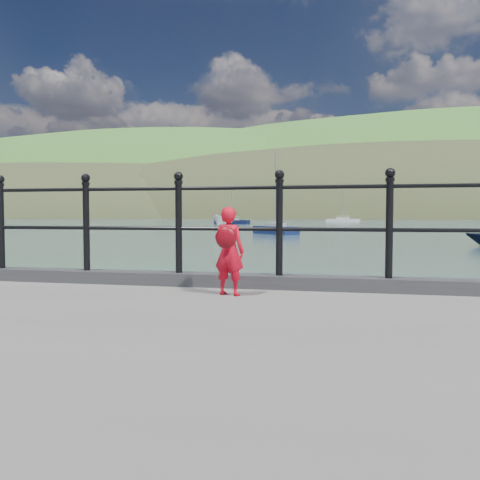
% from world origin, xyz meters
% --- Properties ---
extents(ground, '(600.00, 600.00, 0.00)m').
position_xyz_m(ground, '(0.00, 0.00, 0.00)').
color(ground, '#2D4251').
rests_on(ground, ground).
extents(kerb, '(60.00, 0.30, 0.15)m').
position_xyz_m(kerb, '(0.00, -0.15, 1.07)').
color(kerb, '#28282B').
rests_on(kerb, quay).
extents(railing, '(18.11, 0.11, 1.20)m').
position_xyz_m(railing, '(0.00, -0.15, 1.82)').
color(railing, black).
rests_on(railing, kerb).
extents(far_shore, '(830.00, 200.00, 156.00)m').
position_xyz_m(far_shore, '(38.34, 239.41, -22.57)').
color(far_shore, '#333A21').
rests_on(far_shore, ground).
extents(child, '(0.38, 0.33, 0.92)m').
position_xyz_m(child, '(0.15, -0.75, 1.47)').
color(child, red).
rests_on(child, quay).
extents(launch_white, '(2.69, 4.68, 1.70)m').
position_xyz_m(launch_white, '(-14.48, 57.09, 0.85)').
color(launch_white, white).
rests_on(launch_white, ground).
extents(sailboat_left, '(6.38, 3.18, 8.68)m').
position_xyz_m(sailboat_left, '(-18.80, 80.11, 0.34)').
color(sailboat_left, black).
rests_on(sailboat_left, ground).
extents(sailboat_port, '(4.64, 4.85, 7.52)m').
position_xyz_m(sailboat_port, '(-5.20, 39.28, 0.34)').
color(sailboat_port, '#12224F').
rests_on(sailboat_port, ground).
extents(sailboat_deep, '(7.02, 3.66, 9.87)m').
position_xyz_m(sailboat_deep, '(-0.23, 102.50, 0.34)').
color(sailboat_deep, silver).
rests_on(sailboat_deep, ground).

